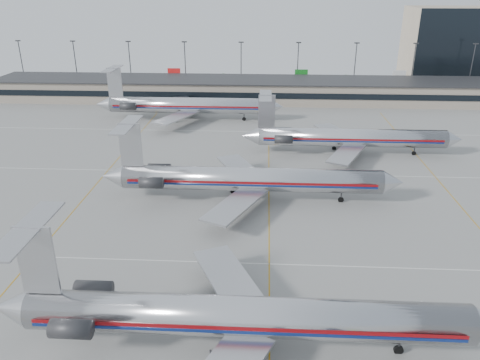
{
  "coord_description": "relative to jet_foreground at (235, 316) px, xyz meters",
  "views": [
    {
      "loc": [
        -0.86,
        -39.65,
        32.3
      ],
      "look_at": [
        -4.54,
        26.01,
        4.5
      ],
      "focal_mm": 35.0,
      "sensor_mm": 36.0,
      "label": 1
    }
  ],
  "objects": [
    {
      "name": "jet_third_row",
      "position": [
        18.94,
        56.21,
        -0.16
      ],
      "size": [
        44.16,
        27.16,
        12.07
      ],
      "color": "silver",
      "rests_on": "ground"
    },
    {
      "name": "jet_foreground",
      "position": [
        0.0,
        0.0,
        0.0
      ],
      "size": [
        48.22,
        28.39,
        12.62
      ],
      "color": "silver",
      "rests_on": "ground"
    },
    {
      "name": "terminal",
      "position": [
        3.28,
        102.49,
        -0.5
      ],
      "size": [
        162.0,
        17.0,
        6.25
      ],
      "color": "gray",
      "rests_on": "ground"
    },
    {
      "name": "jet_second_row",
      "position": [
        -0.6,
        33.09,
        -0.02
      ],
      "size": [
        47.9,
        28.2,
        12.54
      ],
      "color": "silver",
      "rests_on": "ground"
    },
    {
      "name": "distant_building",
      "position": [
        65.28,
        132.52,
        8.84
      ],
      "size": [
        30.0,
        20.0,
        25.0
      ],
      "primitive_type": "cube",
      "color": "tan",
      "rests_on": "ground"
    },
    {
      "name": "ground",
      "position": [
        3.28,
        4.52,
        -3.66
      ],
      "size": [
        260.0,
        260.0,
        0.0
      ],
      "primitive_type": "plane",
      "color": "gray",
      "rests_on": "ground"
    },
    {
      "name": "light_mast_row",
      "position": [
        3.28,
        116.52,
        4.92
      ],
      "size": [
        163.6,
        0.4,
        15.28
      ],
      "color": "#38383D",
      "rests_on": "ground"
    },
    {
      "name": "apron_markings",
      "position": [
        3.28,
        14.52,
        -3.65
      ],
      "size": [
        160.0,
        0.15,
        0.02
      ],
      "primitive_type": "cube",
      "color": "silver",
      "rests_on": "ground"
    },
    {
      "name": "jet_back_row",
      "position": [
        -17.84,
        80.05,
        0.12
      ],
      "size": [
        47.65,
        29.31,
        13.03
      ],
      "color": "silver",
      "rests_on": "ground"
    }
  ]
}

